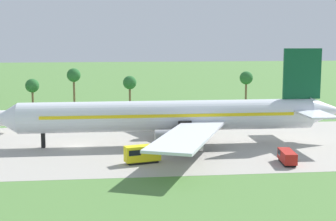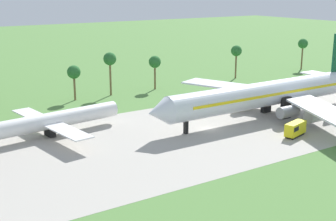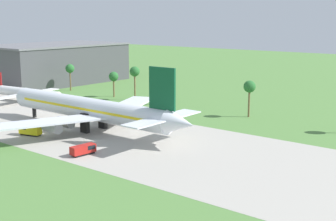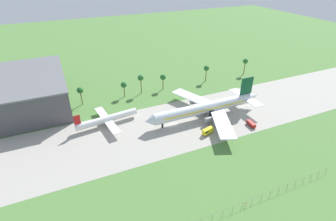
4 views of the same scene
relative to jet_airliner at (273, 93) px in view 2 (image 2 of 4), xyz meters
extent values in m
plane|color=#517F3D|center=(-19.06, -0.24, -5.56)|extent=(600.00, 600.00, 0.00)
cube|color=#A8A399|center=(-19.06, -0.24, -5.55)|extent=(320.00, 44.00, 0.02)
cylinder|color=silver|center=(-1.68, 0.00, 0.07)|extent=(55.68, 5.75, 5.75)
cone|color=silver|center=(-31.82, 0.00, 0.07)|extent=(4.60, 5.63, 5.63)
cube|color=yellow|center=(-1.68, 0.00, 0.50)|extent=(47.33, 5.86, 0.57)
cube|color=silver|center=(0.21, -13.94, -0.94)|extent=(17.38, 28.66, 0.44)
cube|color=silver|center=(0.21, 13.94, -0.94)|extent=(17.38, 28.66, 0.44)
cylinder|color=gray|center=(-2.23, -6.90, -2.63)|extent=(5.17, 2.59, 2.59)
cylinder|color=gray|center=(0.09, -12.65, -2.63)|extent=(5.17, 2.59, 2.59)
cylinder|color=gray|center=(-2.23, 6.90, -2.63)|extent=(5.17, 2.59, 2.59)
cylinder|color=gray|center=(0.09, 12.65, -2.63)|extent=(5.17, 2.59, 2.59)
cube|color=black|center=(-25.06, 0.00, -3.03)|extent=(0.70, 0.90, 5.05)
cube|color=black|center=(1.11, -3.16, -3.03)|extent=(2.40, 1.20, 5.05)
cube|color=black|center=(1.11, 3.16, -3.03)|extent=(2.40, 1.20, 5.05)
cylinder|color=white|center=(-49.31, 13.90, -2.34)|extent=(31.56, 7.24, 3.38)
cube|color=white|center=(-49.31, 13.90, -2.68)|extent=(7.52, 28.53, 0.24)
cube|color=black|center=(-49.31, 13.90, -3.95)|extent=(1.57, 3.17, 3.21)
cube|color=black|center=(-7.44, -13.75, -5.36)|extent=(5.26, 3.04, 0.40)
cube|color=yellow|center=(-7.44, -13.75, -3.88)|extent=(6.16, 3.46, 2.56)
cube|color=black|center=(-8.99, -14.17, -3.49)|extent=(2.51, 2.50, 0.90)
cylinder|color=brown|center=(-21.99, 40.70, -0.69)|extent=(0.56, 0.56, 9.74)
sphere|color=#28662D|center=(-21.99, 40.70, 4.78)|extent=(3.60, 3.60, 3.60)
cylinder|color=brown|center=(-7.34, 40.70, -1.74)|extent=(0.56, 0.56, 7.62)
sphere|color=#28662D|center=(-7.34, 40.70, 2.67)|extent=(3.60, 3.60, 3.60)
cylinder|color=brown|center=(56.66, 40.70, -1.12)|extent=(0.56, 0.56, 8.88)
sphere|color=#28662D|center=(56.66, 40.70, 3.92)|extent=(3.60, 3.60, 3.60)
cylinder|color=brown|center=(24.37, 40.70, -1.27)|extent=(0.56, 0.56, 8.58)
sphere|color=#28662D|center=(24.37, 40.70, 3.62)|extent=(3.60, 3.60, 3.60)
cylinder|color=brown|center=(-32.73, 40.70, -2.01)|extent=(0.56, 0.56, 7.09)
sphere|color=#28662D|center=(-32.73, 40.70, 2.13)|extent=(3.60, 3.60, 3.60)
camera|label=1|loc=(-12.45, -95.81, 15.38)|focal=55.00mm
camera|label=2|loc=(-79.32, -75.56, 24.03)|focal=50.00mm
camera|label=3|loc=(91.63, -81.09, 23.76)|focal=50.00mm
camera|label=4|loc=(-66.72, -100.00, 67.04)|focal=28.00mm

